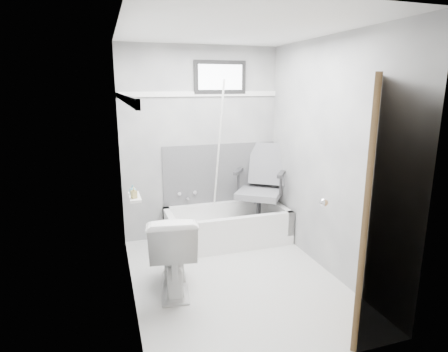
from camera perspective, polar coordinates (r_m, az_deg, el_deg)
name	(u,v)px	position (r m, az deg, el deg)	size (l,w,h in m)	color
floor	(235,279)	(3.95, 1.62, -15.42)	(2.60, 2.60, 0.00)	silver
ceiling	(236,28)	(3.49, 1.90, 21.56)	(2.60, 2.60, 0.00)	silver
wall_back	(201,144)	(4.76, -3.53, 4.89)	(2.00, 0.02, 2.40)	slate
wall_front	(305,204)	(2.38, 12.30, -4.14)	(2.00, 0.02, 2.40)	slate
wall_left	(126,171)	(3.34, -14.66, 0.77)	(0.02, 2.60, 2.40)	slate
wall_right	(327,158)	(3.97, 15.48, 2.72)	(0.02, 2.60, 2.40)	slate
bathtub	(227,226)	(4.73, 0.50, -7.57)	(1.50, 0.70, 0.42)	white
office_chair	(259,187)	(4.77, 5.37, -1.74)	(0.62, 0.62, 1.08)	#5F5E63
toilet	(173,251)	(3.65, -7.82, -11.28)	(0.44, 0.79, 0.78)	white
door	(424,217)	(3.05, 28.12, -5.49)	(0.78, 0.78, 2.00)	brown
window	(220,77)	(4.76, -0.61, 14.83)	(0.66, 0.04, 0.40)	black
backerboard	(220,174)	(4.89, -0.59, 0.38)	(1.50, 0.02, 0.78)	#4C4C4F
trim_back	(201,94)	(4.69, -3.60, 12.38)	(2.00, 0.02, 0.06)	white
trim_left	(123,98)	(3.26, -15.08, 11.47)	(0.02, 2.60, 0.06)	white
pole	(218,158)	(4.59, -0.93, 2.71)	(0.02, 0.02, 1.95)	white
shelf	(135,197)	(3.61, -13.47, -3.13)	(0.10, 0.32, 0.03)	silver
soap_bottle_a	(134,193)	(3.51, -13.58, -2.47)	(0.05, 0.05, 0.10)	tan
soap_bottle_b	(133,189)	(3.65, -13.75, -1.98)	(0.07, 0.07, 0.09)	teal
faucet	(187,195)	(4.82, -5.63, -2.94)	(0.26, 0.10, 0.16)	silver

